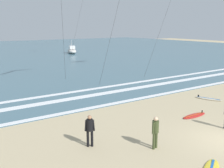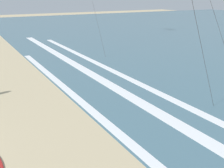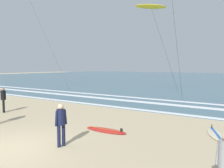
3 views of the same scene
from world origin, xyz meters
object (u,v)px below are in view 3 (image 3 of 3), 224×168
Objects in this scene: surfboard_right_spare at (106,130)px; kite_yellow_high_left at (151,7)px; surfboard_foreground_flat at (216,134)px; surfer_background_far at (3,98)px; surfer_left_far at (61,121)px.

surfboard_right_spare is 15.79m from kite_yellow_high_left.
surfboard_foreground_flat is 15.73m from kite_yellow_high_left.
surfer_left_far is at bearing -17.62° from surfer_background_far.
kite_yellow_high_left is at bearing 70.09° from surfer_background_far.
surfboard_foreground_flat is at bearing 10.11° from surfer_background_far.
surfer_left_far is 2.68m from surfboard_right_spare.
surfer_left_far reaches higher than surfboard_right_spare.
surfer_background_far is 1.00× the size of surfer_left_far.
surfer_background_far is 12.48m from surfboard_foreground_flat.
kite_yellow_high_left is at bearing 104.36° from surfboard_right_spare.
surfer_left_far is 0.73× the size of surfboard_foreground_flat.
surfer_background_far and surfer_left_far have the same top height.
surfer_left_far reaches higher than surfboard_foreground_flat.
surfboard_foreground_flat is at bearing -54.47° from kite_yellow_high_left.
kite_yellow_high_left is (4.65, 12.83, 7.82)m from surfer_background_far.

